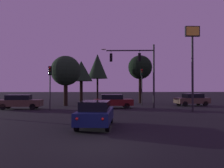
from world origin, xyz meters
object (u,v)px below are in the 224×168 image
car_far_lane (192,99)px  tree_center_horizon (97,66)px  car_nearside_lane (96,113)px  car_crossing_right (20,102)px  traffic_signal_mast_arm (139,65)px  store_sign_illuminated (192,50)px  tree_right_cluster (81,71)px  tree_left_far (66,71)px  traffic_light_corner_right (50,79)px  tree_behind_sign (140,68)px  traffic_light_corner_left (142,79)px  car_crossing_left (113,101)px

car_far_lane → tree_center_horizon: size_ratio=0.53×
car_far_lane → tree_center_horizon: (-12.19, 12.22, 5.21)m
car_nearside_lane → car_crossing_right: 14.19m
car_far_lane → tree_center_horizon: bearing=134.9°
traffic_signal_mast_arm → store_sign_illuminated: 5.99m
store_sign_illuminated → tree_right_cluster: bearing=129.4°
tree_right_cluster → tree_left_far: bearing=-100.2°
traffic_light_corner_right → car_nearside_lane: traffic_light_corner_right is taller
car_crossing_right → tree_center_horizon: bearing=63.9°
tree_behind_sign → car_crossing_right: bearing=-148.6°
traffic_signal_mast_arm → traffic_light_corner_left: size_ratio=1.48×
traffic_signal_mast_arm → car_nearside_lane: traffic_signal_mast_arm is taller
car_far_lane → tree_left_far: (-15.89, 0.51, 3.57)m
car_crossing_left → tree_center_horizon: 16.13m
traffic_signal_mast_arm → traffic_light_corner_left: 5.01m
traffic_light_corner_right → car_far_lane: size_ratio=1.02×
car_crossing_left → tree_left_far: (-5.78, 3.41, 3.57)m
car_crossing_left → tree_left_far: bearing=149.4°
traffic_light_corner_left → tree_right_cluster: size_ratio=0.74×
tree_center_horizon → traffic_light_corner_right: bearing=-103.6°
traffic_signal_mast_arm → tree_left_far: (-8.69, 3.73, -0.43)m
traffic_signal_mast_arm → car_nearside_lane: bearing=-110.3°
traffic_light_corner_right → car_crossing_right: (-3.57, 1.78, -2.33)m
traffic_light_corner_right → tree_right_cluster: bearing=82.0°
traffic_signal_mast_arm → car_crossing_right: bearing=-177.4°
tree_behind_sign → traffic_light_corner_left: bearing=-95.4°
store_sign_illuminated → tree_left_far: (-13.26, 7.44, -1.54)m
tree_right_cluster → traffic_signal_mast_arm: bearing=-55.7°
car_nearside_lane → store_sign_illuminated: (9.02, 8.30, 5.11)m
store_sign_illuminated → traffic_light_corner_right: bearing=174.4°
traffic_signal_mast_arm → car_crossing_left: 4.96m
traffic_light_corner_left → traffic_light_corner_right: (-10.36, -7.03, -0.23)m
car_nearside_lane → tree_left_far: size_ratio=0.75×
traffic_light_corner_left → traffic_signal_mast_arm: bearing=-103.1°
car_far_lane → traffic_signal_mast_arm: bearing=-155.9°
tree_left_far → tree_right_cluster: size_ratio=0.97×
store_sign_illuminated → tree_left_far: bearing=150.7°
car_crossing_right → car_crossing_left: bearing=5.2°
traffic_light_corner_left → store_sign_illuminated: 9.43m
store_sign_illuminated → tree_behind_sign: size_ratio=1.17×
tree_right_cluster → car_crossing_right: bearing=-115.4°
traffic_light_corner_left → tree_center_horizon: (-6.07, 10.77, 2.65)m
car_nearside_lane → traffic_light_corner_left: bearing=71.7°
car_far_lane → store_sign_illuminated: 9.01m
traffic_signal_mast_arm → car_far_lane: traffic_signal_mast_arm is taller
traffic_light_corner_left → traffic_light_corner_right: bearing=-145.8°
car_nearside_lane → car_crossing_right: size_ratio=1.01×
traffic_light_corner_right → tree_center_horizon: tree_center_horizon is taller
car_crossing_right → tree_behind_sign: tree_behind_sign is taller
car_crossing_left → tree_center_horizon: bearing=97.8°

